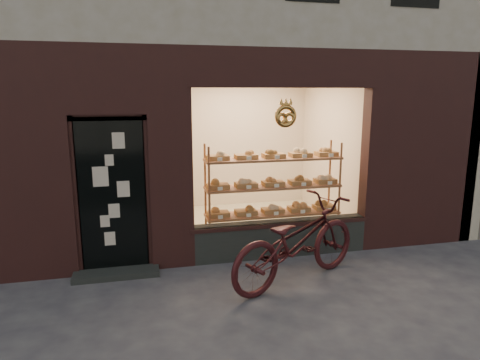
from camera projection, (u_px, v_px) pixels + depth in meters
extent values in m
plane|color=#302F37|center=(304.00, 331.00, 4.54)|extent=(90.00, 90.00, 0.00)
cube|color=#222524|center=(281.00, 238.00, 6.61)|extent=(2.70, 0.25, 0.55)
cube|color=black|center=(113.00, 196.00, 5.82)|extent=(0.90, 0.04, 2.15)
cube|color=#222524|center=(117.00, 273.00, 5.89)|extent=(1.15, 0.35, 0.08)
torus|color=#C0893F|center=(286.00, 116.00, 6.13)|extent=(0.33, 0.07, 0.33)
cube|color=brown|center=(272.00, 243.00, 7.06)|extent=(2.20, 0.45, 0.04)
cube|color=brown|center=(273.00, 213.00, 6.96)|extent=(2.20, 0.45, 0.03)
cube|color=brown|center=(273.00, 187.00, 6.87)|extent=(2.20, 0.45, 0.04)
cube|color=brown|center=(273.00, 159.00, 6.77)|extent=(2.20, 0.45, 0.04)
cylinder|color=brown|center=(209.00, 202.00, 6.47)|extent=(0.04, 0.04, 1.70)
cylinder|color=brown|center=(339.00, 195.00, 6.95)|extent=(0.04, 0.04, 1.70)
cylinder|color=brown|center=(205.00, 196.00, 6.84)|extent=(0.04, 0.04, 1.70)
cylinder|color=brown|center=(329.00, 189.00, 7.33)|extent=(0.04, 0.04, 1.70)
cube|color=#926540|center=(218.00, 214.00, 6.74)|extent=(0.34, 0.24, 0.07)
sphere|color=olive|center=(218.00, 209.00, 6.73)|extent=(0.11, 0.11, 0.11)
cube|color=white|center=(220.00, 217.00, 6.57)|extent=(0.07, 0.01, 0.05)
cube|color=#926540|center=(246.00, 212.00, 6.84)|extent=(0.34, 0.24, 0.07)
sphere|color=brown|center=(246.00, 207.00, 6.83)|extent=(0.11, 0.11, 0.11)
cube|color=white|center=(249.00, 215.00, 6.67)|extent=(0.07, 0.01, 0.05)
cube|color=#926540|center=(273.00, 210.00, 6.95)|extent=(0.34, 0.24, 0.07)
sphere|color=#ECAD73|center=(273.00, 205.00, 6.93)|extent=(0.11, 0.11, 0.11)
cube|color=white|center=(276.00, 213.00, 6.77)|extent=(0.07, 0.01, 0.05)
cube|color=#926540|center=(299.00, 209.00, 7.05)|extent=(0.34, 0.24, 0.07)
sphere|color=olive|center=(299.00, 204.00, 7.03)|extent=(0.11, 0.11, 0.11)
cube|color=white|center=(303.00, 212.00, 6.87)|extent=(0.07, 0.01, 0.05)
cube|color=#926540|center=(324.00, 207.00, 7.15)|extent=(0.34, 0.24, 0.07)
sphere|color=brown|center=(324.00, 202.00, 7.13)|extent=(0.11, 0.11, 0.11)
cube|color=white|center=(329.00, 210.00, 6.97)|extent=(0.08, 0.01, 0.05)
cube|color=#926540|center=(218.00, 186.00, 6.65)|extent=(0.34, 0.24, 0.07)
sphere|color=brown|center=(218.00, 181.00, 6.63)|extent=(0.11, 0.11, 0.11)
cube|color=white|center=(220.00, 189.00, 6.47)|extent=(0.07, 0.01, 0.06)
cube|color=#926540|center=(246.00, 185.00, 6.75)|extent=(0.34, 0.24, 0.07)
sphere|color=#ECAD73|center=(246.00, 179.00, 6.74)|extent=(0.11, 0.11, 0.11)
cube|color=white|center=(249.00, 187.00, 6.58)|extent=(0.07, 0.01, 0.06)
cube|color=#926540|center=(273.00, 183.00, 6.86)|extent=(0.34, 0.24, 0.07)
sphere|color=olive|center=(273.00, 178.00, 6.84)|extent=(0.11, 0.11, 0.11)
cube|color=white|center=(277.00, 186.00, 6.68)|extent=(0.07, 0.01, 0.06)
cube|color=#926540|center=(299.00, 182.00, 6.96)|extent=(0.34, 0.24, 0.07)
sphere|color=brown|center=(300.00, 177.00, 6.94)|extent=(0.11, 0.11, 0.11)
cube|color=white|center=(304.00, 184.00, 6.78)|extent=(0.07, 0.01, 0.06)
cube|color=#926540|center=(325.00, 181.00, 7.06)|extent=(0.34, 0.24, 0.07)
sphere|color=#ECAD73|center=(325.00, 176.00, 7.04)|extent=(0.11, 0.11, 0.11)
cube|color=white|center=(330.00, 183.00, 6.88)|extent=(0.08, 0.01, 0.06)
cube|color=#926540|center=(218.00, 158.00, 6.56)|extent=(0.34, 0.24, 0.07)
sphere|color=#ECAD73|center=(218.00, 152.00, 6.54)|extent=(0.11, 0.11, 0.11)
cube|color=white|center=(220.00, 159.00, 6.38)|extent=(0.07, 0.01, 0.06)
cube|color=#926540|center=(246.00, 157.00, 6.66)|extent=(0.34, 0.24, 0.07)
sphere|color=olive|center=(246.00, 151.00, 6.64)|extent=(0.11, 0.11, 0.11)
cube|color=white|center=(249.00, 158.00, 6.49)|extent=(0.07, 0.01, 0.06)
cube|color=#926540|center=(274.00, 156.00, 6.76)|extent=(0.34, 0.24, 0.07)
sphere|color=brown|center=(274.00, 150.00, 6.75)|extent=(0.11, 0.11, 0.11)
cube|color=white|center=(277.00, 157.00, 6.59)|extent=(0.07, 0.01, 0.06)
cube|color=#926540|center=(300.00, 155.00, 6.87)|extent=(0.34, 0.24, 0.07)
sphere|color=#ECAD73|center=(300.00, 149.00, 6.85)|extent=(0.11, 0.11, 0.11)
cube|color=white|center=(305.00, 156.00, 6.69)|extent=(0.07, 0.01, 0.06)
cube|color=#926540|center=(326.00, 154.00, 6.97)|extent=(0.34, 0.24, 0.07)
sphere|color=olive|center=(326.00, 149.00, 6.95)|extent=(0.11, 0.11, 0.11)
cube|color=white|center=(331.00, 155.00, 6.79)|extent=(0.08, 0.01, 0.06)
imported|color=#341012|center=(296.00, 241.00, 5.62)|extent=(2.27, 1.57, 1.13)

